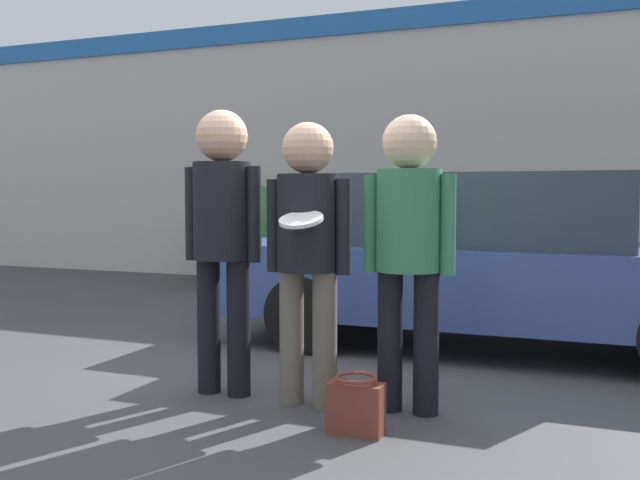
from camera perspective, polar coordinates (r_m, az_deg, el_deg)
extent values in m
plane|color=#3F3F42|center=(4.93, -1.44, -11.55)|extent=(56.00, 56.00, 0.00)
cube|color=beige|center=(10.00, 11.00, 7.30)|extent=(24.00, 0.18, 3.86)
cube|color=#2666B2|center=(10.16, 11.01, 17.40)|extent=(24.00, 0.04, 0.30)
cylinder|color=black|center=(4.73, -8.89, -6.78)|extent=(0.15, 0.15, 0.88)
cylinder|color=black|center=(4.63, -6.53, -7.01)|extent=(0.15, 0.15, 0.88)
cylinder|color=black|center=(4.60, -7.81, 2.33)|extent=(0.37, 0.37, 0.62)
cylinder|color=black|center=(4.72, -10.20, 2.09)|extent=(0.09, 0.09, 0.60)
cylinder|color=black|center=(4.49, -5.29, 2.05)|extent=(0.09, 0.09, 0.60)
sphere|color=tan|center=(4.61, -7.86, 8.25)|extent=(0.33, 0.33, 0.33)
cylinder|color=#665B4C|center=(4.44, -2.28, -7.76)|extent=(0.15, 0.15, 0.83)
cylinder|color=#665B4C|center=(4.36, 0.39, -7.98)|extent=(0.15, 0.15, 0.83)
cylinder|color=black|center=(4.31, -0.97, 1.39)|extent=(0.38, 0.38, 0.59)
cylinder|color=black|center=(4.41, -3.70, 1.16)|extent=(0.09, 0.09, 0.57)
cylinder|color=black|center=(4.23, 1.87, 1.05)|extent=(0.09, 0.09, 0.57)
sphere|color=tan|center=(4.32, -0.98, 7.36)|extent=(0.31, 0.31, 0.31)
cylinder|color=white|center=(4.04, -1.53, 1.65)|extent=(0.26, 0.25, 0.10)
cylinder|color=black|center=(4.32, 5.62, -8.01)|extent=(0.15, 0.15, 0.84)
cylinder|color=black|center=(4.27, 8.49, -8.19)|extent=(0.15, 0.15, 0.84)
cylinder|color=#33724C|center=(4.20, 7.12, 1.57)|extent=(0.38, 0.38, 0.60)
cylinder|color=#33724C|center=(4.27, 4.13, 1.34)|extent=(0.09, 0.09, 0.58)
cylinder|color=#33724C|center=(4.15, 10.19, 1.22)|extent=(0.09, 0.09, 0.58)
sphere|color=#DBB28E|center=(4.21, 7.17, 7.80)|extent=(0.32, 0.32, 0.32)
cube|color=#334784|center=(6.21, 13.70, -3.10)|extent=(4.51, 1.81, 0.60)
cube|color=#28333D|center=(6.18, 12.96, 2.42)|extent=(2.34, 1.55, 0.59)
cylinder|color=black|center=(7.33, 3.67, -3.95)|extent=(0.63, 0.22, 0.63)
cylinder|color=black|center=(5.85, -1.25, -5.93)|extent=(0.63, 0.22, 0.63)
sphere|color=#387A3D|center=(10.07, -6.24, 0.53)|extent=(1.47, 1.47, 1.47)
cube|color=brown|center=(3.96, 2.89, -13.32)|extent=(0.30, 0.14, 0.28)
torus|color=brown|center=(3.91, 2.90, -10.94)|extent=(0.23, 0.23, 0.02)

